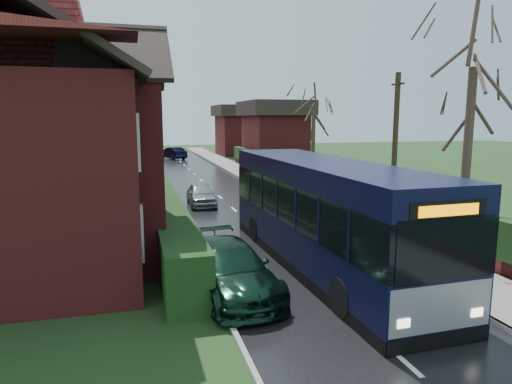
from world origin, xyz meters
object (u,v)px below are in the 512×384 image
object	(u,v)px
telegraph_pole	(395,152)
brick_house	(28,132)
car_silver	(201,194)
bus_stop_sign	(333,193)
bus	(324,216)
car_green	(229,269)

from	to	relation	value
telegraph_pole	brick_house	bearing A→B (deg)	175.23
car_silver	telegraph_pole	distance (m)	11.01
brick_house	telegraph_pole	xyz separation A→B (m)	(14.53, -0.78, -0.95)
telegraph_pole	bus_stop_sign	bearing A→B (deg)	167.54
brick_house	bus	bearing A→B (deg)	-26.80
bus	car_green	xyz separation A→B (m)	(-3.45, -1.42, -1.03)
brick_house	telegraph_pole	distance (m)	14.59
bus_stop_sign	brick_house	bearing A→B (deg)	-178.90
car_silver	brick_house	bearing A→B (deg)	-134.62
bus_stop_sign	telegraph_pole	xyz separation A→B (m)	(2.60, -0.49, 1.75)
bus	telegraph_pole	xyz separation A→B (m)	(5.00, 4.04, 1.68)
brick_house	telegraph_pole	bearing A→B (deg)	-3.06
car_green	bus_stop_sign	world-z (taller)	bus_stop_sign
brick_house	telegraph_pole	size ratio (longest dim) A/B	2.16
brick_house	car_green	bearing A→B (deg)	-45.69
car_silver	car_green	size ratio (longest dim) A/B	0.75
car_green	telegraph_pole	world-z (taller)	telegraph_pole
car_green	bus_stop_sign	distance (m)	8.40
bus_stop_sign	car_green	bearing A→B (deg)	-132.06
brick_house	bus	size ratio (longest dim) A/B	1.26
bus	telegraph_pole	bearing A→B (deg)	37.08
brick_house	car_silver	bearing A→B (deg)	43.97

